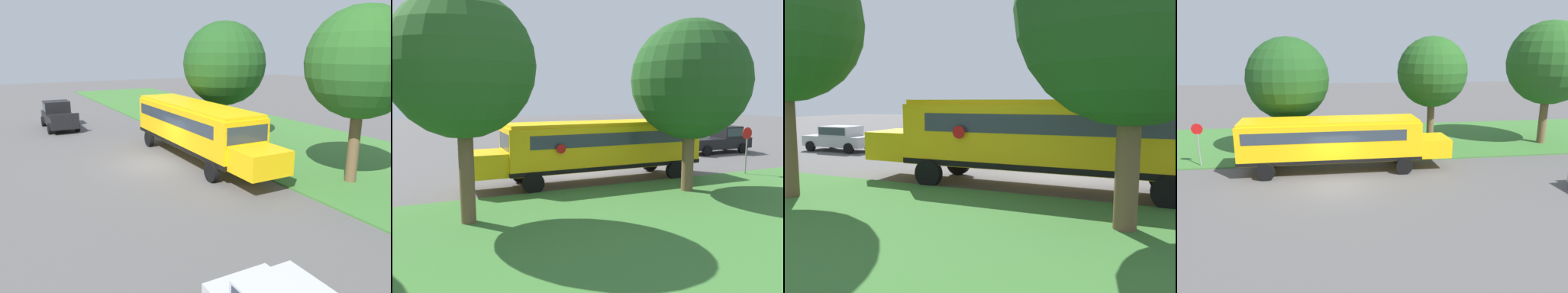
{
  "view_description": "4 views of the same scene",
  "coord_description": "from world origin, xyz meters",
  "views": [
    {
      "loc": [
        7.42,
        18.74,
        6.05
      ],
      "look_at": [
        -1.46,
        2.39,
        1.35
      ],
      "focal_mm": 35.0,
      "sensor_mm": 36.0,
      "label": 1
    },
    {
      "loc": [
        -20.69,
        8.51,
        4.54
      ],
      "look_at": [
        -2.52,
        0.74,
        1.86
      ],
      "focal_mm": 35.0,
      "sensor_mm": 36.0,
      "label": 2
    },
    {
      "loc": [
        -15.8,
        -2.87,
        3.1
      ],
      "look_at": [
        -0.87,
        3.3,
        1.18
      ],
      "focal_mm": 35.0,
      "sensor_mm": 36.0,
      "label": 3
    },
    {
      "loc": [
        19.36,
        -0.78,
        7.23
      ],
      "look_at": [
        -0.53,
        2.08,
        1.97
      ],
      "focal_mm": 35.0,
      "sensor_mm": 36.0,
      "label": 4
    }
  ],
  "objects": [
    {
      "name": "school_bus",
      "position": [
        -2.67,
        0.16,
        1.92
      ],
      "size": [
        2.84,
        12.42,
        3.16
      ],
      "color": "yellow",
      "rests_on": "ground"
    },
    {
      "name": "pickup_truck",
      "position": [
        2.7,
        -12.85,
        1.07
      ],
      "size": [
        2.28,
        5.4,
        2.1
      ],
      "color": "black",
      "rests_on": "ground"
    },
    {
      "name": "ground_plane",
      "position": [
        0.0,
        0.0,
        0.0
      ],
      "size": [
        120.0,
        120.0,
        0.0
      ],
      "primitive_type": "plane",
      "color": "#565454"
    },
    {
      "name": "oak_tree_roadside_mid",
      "position": [
        -7.05,
        7.28,
        5.6
      ],
      "size": [
        4.95,
        4.95,
        8.01
      ],
      "color": "brown",
      "rests_on": "ground"
    },
    {
      "name": "oak_tree_beside_bus",
      "position": [
        -6.36,
        -2.62,
        5.24
      ],
      "size": [
        5.41,
        5.41,
        7.92
      ],
      "color": "brown",
      "rests_on": "ground"
    },
    {
      "name": "grass_verge",
      "position": [
        -10.0,
        0.0,
        0.04
      ],
      "size": [
        12.0,
        80.0,
        0.08
      ],
      "primitive_type": "cube",
      "color": "#3D7533",
      "rests_on": "ground"
    },
    {
      "name": "stop_sign",
      "position": [
        -4.6,
        -8.16,
        1.74
      ],
      "size": [
        0.08,
        0.68,
        2.74
      ],
      "color": "gray",
      "rests_on": "ground"
    }
  ]
}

